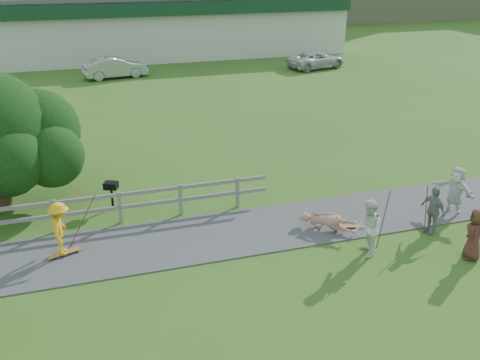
# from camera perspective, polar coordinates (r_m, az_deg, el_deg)

# --- Properties ---
(ground) EXTENTS (260.00, 260.00, 0.00)m
(ground) POSITION_cam_1_polar(r_m,az_deg,el_deg) (15.44, -3.81, -8.96)
(ground) COLOR #355F1B
(ground) RESTS_ON ground
(path) EXTENTS (34.00, 3.00, 0.04)m
(path) POSITION_cam_1_polar(r_m,az_deg,el_deg) (16.69, -5.04, -6.27)
(path) COLOR #3D3D3F
(path) RESTS_ON ground
(fence) EXTENTS (15.05, 0.10, 1.10)m
(fence) POSITION_cam_1_polar(r_m,az_deg,el_deg) (17.80, -21.12, -3.35)
(fence) COLOR slate
(fence) RESTS_ON ground
(strip_mall) EXTENTS (32.50, 10.75, 5.10)m
(strip_mall) POSITION_cam_1_polar(r_m,az_deg,el_deg) (48.53, -9.35, 16.17)
(strip_mall) COLOR beige
(strip_mall) RESTS_ON ground
(skater_rider) EXTENTS (0.70, 1.09, 1.60)m
(skater_rider) POSITION_cam_1_polar(r_m,az_deg,el_deg) (16.23, -18.54, -5.25)
(skater_rider) COLOR #EBA416
(skater_rider) RESTS_ON ground
(skater_fallen) EXTENTS (1.57, 1.59, 0.66)m
(skater_fallen) POSITION_cam_1_polar(r_m,az_deg,el_deg) (17.20, 9.32, -4.40)
(skater_fallen) COLOR tan
(skater_fallen) RESTS_ON ground
(spectator_a) EXTENTS (0.86, 0.99, 1.73)m
(spectator_a) POSITION_cam_1_polar(r_m,az_deg,el_deg) (15.87, 13.54, -5.05)
(spectator_a) COLOR silver
(spectator_a) RESTS_ON ground
(spectator_b) EXTENTS (0.54, 0.97, 1.57)m
(spectator_b) POSITION_cam_1_polar(r_m,az_deg,el_deg) (17.75, 19.87, -3.02)
(spectator_b) COLOR gray
(spectator_b) RESTS_ON ground
(spectator_c) EXTENTS (0.82, 0.91, 1.56)m
(spectator_c) POSITION_cam_1_polar(r_m,az_deg,el_deg) (16.70, 23.74, -5.34)
(spectator_c) COLOR #502820
(spectator_c) RESTS_ON ground
(spectator_d) EXTENTS (0.97, 1.65, 1.70)m
(spectator_d) POSITION_cam_1_polar(r_m,az_deg,el_deg) (19.22, 21.98, -1.10)
(spectator_d) COLOR silver
(spectator_d) RESTS_ON ground
(car_silver) EXTENTS (4.62, 2.26, 1.46)m
(car_silver) POSITION_cam_1_polar(r_m,az_deg,el_deg) (39.45, -13.19, 11.61)
(car_silver) COLOR #A3A6AB
(car_silver) RESTS_ON ground
(car_white) EXTENTS (4.97, 3.18, 1.28)m
(car_white) POSITION_cam_1_polar(r_m,az_deg,el_deg) (42.23, 8.14, 12.57)
(car_white) COLOR silver
(car_white) RESTS_ON ground
(bbq) EXTENTS (0.55, 0.49, 0.98)m
(bbq) POSITION_cam_1_polar(r_m,az_deg,el_deg) (18.91, -13.51, -1.60)
(bbq) COLOR black
(bbq) RESTS_ON ground
(longboard_rider) EXTENTS (1.00, 0.55, 0.11)m
(longboard_rider) POSITION_cam_1_polar(r_m,az_deg,el_deg) (16.59, -18.22, -7.53)
(longboard_rider) COLOR brown
(longboard_rider) RESTS_ON ground
(longboard_fallen) EXTENTS (0.82, 0.41, 0.09)m
(longboard_fallen) POSITION_cam_1_polar(r_m,az_deg,el_deg) (17.60, 11.75, -4.97)
(longboard_fallen) COLOR brown
(longboard_fallen) RESTS_ON ground
(helmet) EXTENTS (0.30, 0.30, 0.30)m
(helmet) POSITION_cam_1_polar(r_m,az_deg,el_deg) (17.81, 10.53, -4.13)
(helmet) COLOR #A8180A
(helmet) RESTS_ON ground
(pole_rider) EXTENTS (0.03, 0.03, 1.90)m
(pole_rider) POSITION_cam_1_polar(r_m,az_deg,el_deg) (16.50, -16.54, -3.92)
(pole_rider) COLOR #503020
(pole_rider) RESTS_ON ground
(pole_spec_left) EXTENTS (0.03, 0.03, 1.87)m
(pole_spec_left) POSITION_cam_1_polar(r_m,az_deg,el_deg) (16.34, 15.04, -4.09)
(pole_spec_left) COLOR #503020
(pole_spec_left) RESTS_ON ground
(pole_spec_right) EXTENTS (0.03, 0.03, 1.69)m
(pole_spec_right) POSITION_cam_1_polar(r_m,az_deg,el_deg) (17.53, 19.22, -3.03)
(pole_spec_right) COLOR #503020
(pole_spec_right) RESTS_ON ground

